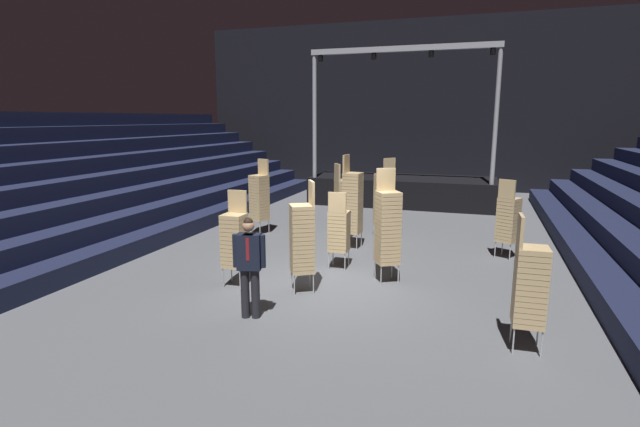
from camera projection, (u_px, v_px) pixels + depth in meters
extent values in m
cube|color=#515459|center=(326.00, 287.00, 10.04)|extent=(22.00, 30.00, 0.10)
cube|color=black|center=(420.00, 106.00, 23.23)|extent=(22.00, 0.30, 8.00)
cube|color=#191E38|center=(142.00, 242.00, 12.58)|extent=(0.75, 24.00, 0.45)
cube|color=#191E38|center=(117.00, 223.00, 12.72)|extent=(0.75, 24.00, 0.45)
cube|color=#191E38|center=(93.00, 205.00, 12.86)|extent=(0.75, 24.00, 0.45)
cube|color=#191E38|center=(69.00, 187.00, 13.01)|extent=(0.75, 24.00, 0.45)
cube|color=#191E38|center=(45.00, 170.00, 13.15)|extent=(0.75, 24.00, 0.45)
cube|color=#191E38|center=(23.00, 152.00, 13.29)|extent=(0.75, 24.00, 0.45)
cube|color=#191E38|center=(0.00, 136.00, 13.44)|extent=(0.75, 24.00, 0.45)
cube|color=#191E38|center=(607.00, 286.00, 9.27)|extent=(0.75, 24.00, 0.45)
cube|color=black|center=(402.00, 191.00, 19.42)|extent=(7.19, 2.79, 1.08)
cylinder|color=#9EA0A8|center=(315.00, 117.00, 18.81)|extent=(0.16, 0.16, 4.78)
cylinder|color=#9EA0A8|center=(496.00, 116.00, 16.75)|extent=(0.16, 0.16, 4.78)
cube|color=#9EA0A8|center=(402.00, 49.00, 17.32)|extent=(6.89, 0.20, 0.20)
cylinder|color=black|center=(321.00, 58.00, 18.31)|extent=(0.18, 0.18, 0.22)
cylinder|color=black|center=(374.00, 56.00, 17.68)|extent=(0.18, 0.18, 0.22)
cylinder|color=black|center=(431.00, 54.00, 17.04)|extent=(0.18, 0.18, 0.22)
cylinder|color=black|center=(493.00, 51.00, 16.41)|extent=(0.18, 0.18, 0.22)
cylinder|color=black|center=(255.00, 294.00, 8.29)|extent=(0.15, 0.15, 0.87)
cylinder|color=black|center=(245.00, 293.00, 8.30)|extent=(0.15, 0.15, 0.87)
cube|color=silver|center=(248.00, 253.00, 8.09)|extent=(0.20, 0.14, 0.62)
cube|color=black|center=(249.00, 252.00, 8.15)|extent=(0.44, 0.32, 0.62)
cube|color=maroon|center=(247.00, 249.00, 8.03)|extent=(0.06, 0.03, 0.40)
cylinder|color=black|center=(263.00, 251.00, 8.13)|extent=(0.12, 0.12, 0.57)
cylinder|color=black|center=(235.00, 251.00, 8.17)|extent=(0.12, 0.12, 0.57)
sphere|color=tan|center=(248.00, 226.00, 8.07)|extent=(0.20, 0.20, 0.20)
sphere|color=black|center=(248.00, 222.00, 8.05)|extent=(0.17, 0.17, 0.17)
cylinder|color=#B2B5BA|center=(294.00, 285.00, 9.40)|extent=(0.02, 0.02, 0.40)
cylinder|color=#B2B5BA|center=(292.00, 279.00, 9.76)|extent=(0.02, 0.02, 0.40)
cylinder|color=#B2B5BA|center=(313.00, 284.00, 9.47)|extent=(0.02, 0.02, 0.40)
cylinder|color=#B2B5BA|center=(310.00, 278.00, 9.84)|extent=(0.02, 0.02, 0.40)
cube|color=tan|center=(302.00, 270.00, 9.57)|extent=(0.60, 0.60, 0.08)
cube|color=tan|center=(302.00, 266.00, 9.55)|extent=(0.60, 0.60, 0.08)
cube|color=tan|center=(302.00, 262.00, 9.54)|extent=(0.60, 0.60, 0.08)
cube|color=tan|center=(302.00, 257.00, 9.52)|extent=(0.60, 0.60, 0.08)
cube|color=tan|center=(302.00, 253.00, 9.50)|extent=(0.60, 0.60, 0.08)
cube|color=tan|center=(302.00, 249.00, 9.49)|extent=(0.60, 0.60, 0.08)
cube|color=tan|center=(302.00, 245.00, 9.47)|extent=(0.60, 0.60, 0.08)
cube|color=tan|center=(302.00, 241.00, 9.45)|extent=(0.60, 0.60, 0.08)
cube|color=tan|center=(302.00, 237.00, 9.44)|extent=(0.60, 0.60, 0.08)
cube|color=tan|center=(302.00, 232.00, 9.42)|extent=(0.60, 0.60, 0.08)
cube|color=tan|center=(302.00, 228.00, 9.41)|extent=(0.60, 0.60, 0.08)
cube|color=tan|center=(302.00, 224.00, 9.39)|extent=(0.60, 0.60, 0.08)
cube|color=tan|center=(302.00, 220.00, 9.37)|extent=(0.60, 0.60, 0.08)
cube|color=tan|center=(302.00, 215.00, 9.36)|extent=(0.60, 0.60, 0.08)
cube|color=tan|center=(302.00, 211.00, 9.34)|extent=(0.60, 0.60, 0.08)
cube|color=tan|center=(302.00, 207.00, 9.32)|extent=(0.60, 0.60, 0.08)
cube|color=tan|center=(312.00, 193.00, 9.31)|extent=(0.25, 0.38, 0.46)
cylinder|color=#B2B5BA|center=(333.00, 256.00, 11.37)|extent=(0.02, 0.02, 0.40)
cylinder|color=#B2B5BA|center=(349.00, 258.00, 11.26)|extent=(0.02, 0.02, 0.40)
cylinder|color=#B2B5BA|center=(329.00, 261.00, 11.01)|extent=(0.02, 0.02, 0.40)
cylinder|color=#B2B5BA|center=(345.00, 262.00, 10.91)|extent=(0.02, 0.02, 0.40)
cube|color=tan|center=(339.00, 249.00, 11.09)|extent=(0.45, 0.45, 0.08)
cube|color=tan|center=(339.00, 245.00, 11.07)|extent=(0.45, 0.45, 0.08)
cube|color=tan|center=(339.00, 242.00, 11.06)|extent=(0.45, 0.45, 0.08)
cube|color=tan|center=(339.00, 238.00, 11.04)|extent=(0.45, 0.45, 0.08)
cube|color=tan|center=(339.00, 235.00, 11.02)|extent=(0.45, 0.45, 0.08)
cube|color=tan|center=(339.00, 231.00, 11.01)|extent=(0.45, 0.45, 0.08)
cube|color=tan|center=(339.00, 227.00, 10.99)|extent=(0.45, 0.45, 0.08)
cube|color=tan|center=(339.00, 224.00, 10.97)|extent=(0.45, 0.45, 0.08)
cube|color=tan|center=(339.00, 220.00, 10.96)|extent=(0.45, 0.45, 0.08)
cube|color=tan|center=(339.00, 217.00, 10.94)|extent=(0.45, 0.45, 0.08)
cube|color=tan|center=(339.00, 213.00, 10.92)|extent=(0.45, 0.45, 0.08)
cube|color=tan|center=(337.00, 203.00, 10.69)|extent=(0.41, 0.06, 0.46)
cylinder|color=#B2B5BA|center=(398.00, 274.00, 10.05)|extent=(0.02, 0.02, 0.40)
cylinder|color=#B2B5BA|center=(381.00, 276.00, 9.97)|extent=(0.02, 0.02, 0.40)
cylinder|color=#B2B5BA|center=(392.00, 269.00, 10.41)|extent=(0.02, 0.02, 0.40)
cylinder|color=#B2B5BA|center=(375.00, 270.00, 10.33)|extent=(0.02, 0.02, 0.40)
cube|color=tan|center=(387.00, 261.00, 10.15)|extent=(0.60, 0.60, 0.08)
cube|color=tan|center=(387.00, 257.00, 10.13)|extent=(0.60, 0.60, 0.08)
cube|color=tan|center=(387.00, 253.00, 10.11)|extent=(0.60, 0.60, 0.08)
cube|color=tan|center=(387.00, 250.00, 10.10)|extent=(0.60, 0.60, 0.08)
cube|color=tan|center=(387.00, 246.00, 10.08)|extent=(0.60, 0.60, 0.08)
cube|color=tan|center=(387.00, 242.00, 10.06)|extent=(0.60, 0.60, 0.08)
cube|color=tan|center=(388.00, 238.00, 10.05)|extent=(0.60, 0.60, 0.08)
cube|color=tan|center=(388.00, 234.00, 10.03)|extent=(0.60, 0.60, 0.08)
cube|color=tan|center=(388.00, 230.00, 10.01)|extent=(0.60, 0.60, 0.08)
cube|color=tan|center=(388.00, 226.00, 10.00)|extent=(0.60, 0.60, 0.08)
cube|color=tan|center=(388.00, 222.00, 9.98)|extent=(0.60, 0.60, 0.08)
cube|color=tan|center=(388.00, 218.00, 9.96)|extent=(0.60, 0.60, 0.08)
cube|color=tan|center=(388.00, 214.00, 9.95)|extent=(0.60, 0.60, 0.08)
cube|color=tan|center=(388.00, 210.00, 9.93)|extent=(0.60, 0.60, 0.08)
cube|color=tan|center=(388.00, 206.00, 9.91)|extent=(0.60, 0.60, 0.08)
cube|color=tan|center=(389.00, 202.00, 9.90)|extent=(0.60, 0.60, 0.08)
cube|color=tan|center=(389.00, 198.00, 9.88)|extent=(0.60, 0.60, 0.08)
cube|color=tan|center=(389.00, 194.00, 9.86)|extent=(0.60, 0.60, 0.08)
cube|color=tan|center=(386.00, 179.00, 10.00)|extent=(0.37, 0.25, 0.46)
cylinder|color=#B2B5BA|center=(260.00, 229.00, 14.24)|extent=(0.02, 0.02, 0.40)
cylinder|color=#B2B5BA|center=(251.00, 227.00, 14.47)|extent=(0.02, 0.02, 0.40)
cylinder|color=#B2B5BA|center=(269.00, 226.00, 14.53)|extent=(0.02, 0.02, 0.40)
cylinder|color=#B2B5BA|center=(260.00, 225.00, 14.76)|extent=(0.02, 0.02, 0.40)
cube|color=tan|center=(260.00, 219.00, 14.45)|extent=(0.56, 0.56, 0.08)
cube|color=tan|center=(260.00, 216.00, 14.43)|extent=(0.56, 0.56, 0.08)
cube|color=tan|center=(260.00, 213.00, 14.42)|extent=(0.56, 0.56, 0.08)
cube|color=tan|center=(260.00, 210.00, 14.40)|extent=(0.56, 0.56, 0.08)
cube|color=tan|center=(260.00, 208.00, 14.38)|extent=(0.56, 0.56, 0.08)
cube|color=tan|center=(259.00, 205.00, 14.37)|extent=(0.56, 0.56, 0.08)
cube|color=tan|center=(259.00, 202.00, 14.35)|extent=(0.56, 0.56, 0.08)
cube|color=tan|center=(259.00, 199.00, 14.33)|extent=(0.56, 0.56, 0.08)
cube|color=tan|center=(259.00, 196.00, 14.32)|extent=(0.56, 0.56, 0.08)
cube|color=tan|center=(259.00, 193.00, 14.30)|extent=(0.56, 0.56, 0.08)
cube|color=tan|center=(259.00, 191.00, 14.29)|extent=(0.56, 0.56, 0.08)
cube|color=tan|center=(259.00, 188.00, 14.27)|extent=(0.56, 0.56, 0.08)
cube|color=tan|center=(259.00, 185.00, 14.25)|extent=(0.56, 0.56, 0.08)
cube|color=tan|center=(259.00, 182.00, 14.24)|extent=(0.56, 0.56, 0.08)
cube|color=tan|center=(259.00, 179.00, 14.22)|extent=(0.56, 0.56, 0.08)
cube|color=tan|center=(259.00, 176.00, 14.20)|extent=(0.56, 0.56, 0.08)
cube|color=tan|center=(263.00, 167.00, 14.30)|extent=(0.40, 0.19, 0.46)
cylinder|color=#B2B5BA|center=(374.00, 229.00, 14.16)|extent=(0.02, 0.02, 0.40)
cylinder|color=#B2B5BA|center=(384.00, 228.00, 14.36)|extent=(0.02, 0.02, 0.40)
cylinder|color=#B2B5BA|center=(382.00, 232.00, 13.84)|extent=(0.02, 0.02, 0.40)
cylinder|color=#B2B5BA|center=(392.00, 230.00, 14.04)|extent=(0.02, 0.02, 0.40)
cube|color=tan|center=(383.00, 221.00, 14.05)|extent=(0.62, 0.62, 0.08)
cube|color=tan|center=(383.00, 219.00, 14.03)|extent=(0.62, 0.62, 0.08)
cube|color=tan|center=(384.00, 216.00, 14.02)|extent=(0.62, 0.62, 0.08)
cube|color=tan|center=(384.00, 213.00, 14.00)|extent=(0.62, 0.62, 0.08)
cube|color=tan|center=(384.00, 210.00, 13.99)|extent=(0.62, 0.62, 0.08)
cube|color=tan|center=(384.00, 207.00, 13.97)|extent=(0.62, 0.62, 0.08)
cube|color=tan|center=(384.00, 204.00, 13.95)|extent=(0.62, 0.62, 0.08)
cube|color=tan|center=(384.00, 201.00, 13.94)|extent=(0.62, 0.62, 0.08)
cube|color=tan|center=(384.00, 199.00, 13.92)|extent=(0.62, 0.62, 0.08)
cube|color=tan|center=(384.00, 196.00, 13.90)|extent=(0.62, 0.62, 0.08)
cube|color=tan|center=(384.00, 193.00, 13.89)|extent=(0.62, 0.62, 0.08)
cube|color=tan|center=(384.00, 190.00, 13.87)|extent=(0.62, 0.62, 0.08)
cube|color=tan|center=(384.00, 187.00, 13.85)|extent=(0.62, 0.62, 0.08)
cube|color=tan|center=(384.00, 184.00, 13.84)|extent=(0.62, 0.62, 0.08)
cube|color=tan|center=(384.00, 181.00, 13.82)|extent=(0.62, 0.62, 0.08)
cube|color=tan|center=(385.00, 178.00, 13.80)|extent=(0.62, 0.62, 0.08)
cube|color=tan|center=(385.00, 175.00, 13.79)|extent=(0.62, 0.62, 0.08)
cube|color=tan|center=(389.00, 166.00, 13.57)|extent=(0.29, 0.35, 0.46)
cylinder|color=#B2B5BA|center=(240.00, 279.00, 9.73)|extent=(0.02, 0.02, 0.40)
cylinder|color=#B2B5BA|center=(223.00, 278.00, 9.84)|extent=(0.02, 0.02, 0.40)
cylinder|color=#B2B5BA|center=(248.00, 274.00, 10.09)|extent=(0.02, 0.02, 0.40)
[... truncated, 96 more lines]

